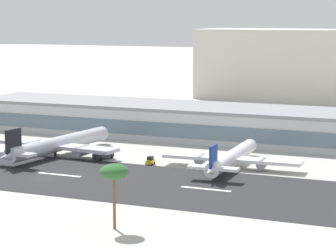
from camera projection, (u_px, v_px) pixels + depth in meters
ground_plane at (42, 179)px, 180.01m from camera, size 1400.00×1400.00×0.00m
runway_strip at (55, 174)px, 185.35m from camera, size 800.00×39.00×0.08m
runway_centreline_dash_4 at (59, 175)px, 184.85m from camera, size 12.00×1.20×0.01m
runway_centreline_dash_5 at (206, 189)px, 169.72m from camera, size 12.00×1.20×0.01m
terminal_building at (197, 122)px, 239.44m from camera, size 153.35×27.44×10.47m
airliner_black_tail_gate_0 at (56, 145)px, 208.86m from camera, size 37.71×48.12×10.05m
airliner_navy_tail_gate_1 at (231, 158)px, 191.58m from camera, size 36.53×41.91×8.74m
service_baggage_tug_0 at (150, 161)px, 197.51m from camera, size 2.17×3.35×2.20m
service_box_truck_1 at (103, 153)px, 204.83m from camera, size 4.14×6.45×3.25m
palm_tree_0 at (114, 173)px, 136.88m from camera, size 5.33×5.33×12.23m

